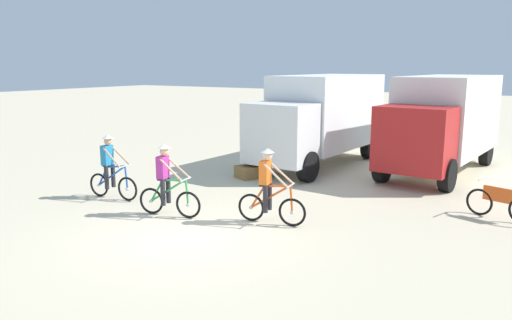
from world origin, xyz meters
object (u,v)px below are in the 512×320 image
at_px(box_truck_white_box, 443,119).
at_px(bicycle_spare, 500,204).
at_px(box_truck_avon_van, 321,115).
at_px(cyclist_orange_shirt, 111,169).
at_px(supply_crate, 249,172).
at_px(cyclist_near_camera, 269,189).
at_px(cyclist_cowboy_hat, 167,183).

relative_size(box_truck_white_box, bicycle_spare, 4.14).
height_order(box_truck_avon_van, cyclist_orange_shirt, box_truck_avon_van).
bearing_deg(supply_crate, box_truck_white_box, 40.02).
distance_m(bicycle_spare, supply_crate, 7.73).
xyz_separation_m(box_truck_avon_van, box_truck_white_box, (4.16, 1.07, 0.00)).
xyz_separation_m(box_truck_avon_van, cyclist_near_camera, (1.98, -7.17, -1.03)).
distance_m(cyclist_near_camera, bicycle_spare, 5.68).
height_order(cyclist_orange_shirt, cyclist_cowboy_hat, same).
relative_size(box_truck_avon_van, cyclist_near_camera, 3.77).
xyz_separation_m(box_truck_white_box, supply_crate, (-5.22, -4.39, -1.67)).
bearing_deg(cyclist_cowboy_hat, box_truck_white_box, 62.85).
height_order(cyclist_orange_shirt, bicycle_spare, cyclist_orange_shirt).
height_order(box_truck_avon_van, cyclist_near_camera, box_truck_avon_van).
bearing_deg(box_truck_white_box, box_truck_avon_van, -165.54).
relative_size(cyclist_near_camera, bicycle_spare, 1.09).
height_order(cyclist_near_camera, supply_crate, cyclist_near_camera).
height_order(box_truck_white_box, supply_crate, box_truck_white_box).
xyz_separation_m(box_truck_white_box, cyclist_cowboy_hat, (-4.65, -9.07, -1.03)).
relative_size(box_truck_avon_van, box_truck_white_box, 0.99).
xyz_separation_m(box_truck_avon_van, bicycle_spare, (6.63, -3.94, -1.48)).
bearing_deg(bicycle_spare, box_truck_avon_van, 149.27).
height_order(box_truck_white_box, cyclist_cowboy_hat, box_truck_white_box).
xyz_separation_m(box_truck_white_box, cyclist_near_camera, (-2.18, -8.24, -1.03)).
distance_m(box_truck_avon_van, cyclist_near_camera, 7.51).
relative_size(box_truck_white_box, supply_crate, 9.08).
distance_m(cyclist_orange_shirt, bicycle_spare, 10.27).
bearing_deg(supply_crate, cyclist_near_camera, -51.74).
relative_size(cyclist_near_camera, supply_crate, 2.39).
bearing_deg(box_truck_white_box, cyclist_near_camera, -104.80).
bearing_deg(cyclist_cowboy_hat, cyclist_near_camera, 18.39).
distance_m(box_truck_avon_van, cyclist_cowboy_hat, 8.07).
bearing_deg(box_truck_avon_van, cyclist_near_camera, -74.57).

